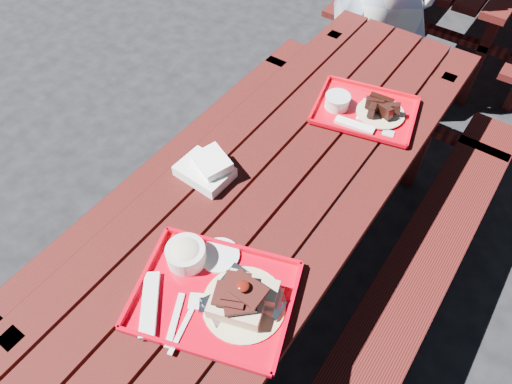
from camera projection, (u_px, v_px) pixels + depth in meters
ground at (273, 275)px, 2.29m from camera, size 60.00×60.00×0.00m
picnic_table_near at (277, 209)px, 1.85m from camera, size 1.41×2.40×0.75m
near_tray at (216, 286)px, 1.39m from camera, size 0.57×0.50×0.15m
far_tray at (363, 110)px, 1.91m from camera, size 0.47×0.41×0.07m
white_cloth at (207, 169)px, 1.69m from camera, size 0.20×0.18×0.08m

